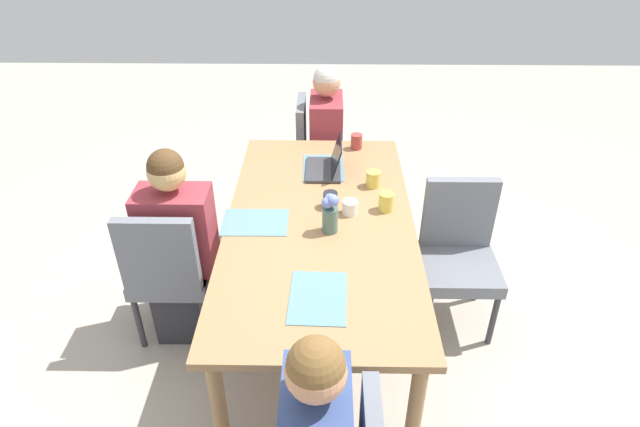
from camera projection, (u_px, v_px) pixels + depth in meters
name	position (u px, v px, depth m)	size (l,w,h in m)	color
ground_plane	(320.00, 319.00, 3.37)	(10.00, 10.00, 0.00)	#B2A899
dining_table	(320.00, 232.00, 3.00)	(2.02, 1.03, 0.75)	#9E754C
chair_head_right_left_mid	(317.00, 150.00, 4.22)	(0.44, 0.44, 0.90)	slate
person_head_right_left_mid	(326.00, 151.00, 4.15)	(0.40, 0.36, 1.19)	#2D2D33
chair_far_left_far	(168.00, 268.00, 3.01)	(0.44, 0.44, 0.90)	slate
person_far_left_far	(181.00, 256.00, 3.05)	(0.36, 0.40, 1.19)	#2D2D33
chair_near_right_near	(459.00, 249.00, 3.15)	(0.44, 0.44, 0.90)	slate
flower_vase	(330.00, 212.00, 2.81)	(0.09, 0.09, 0.23)	#4C6B60
placemat_head_left_left_near	(319.00, 297.00, 2.44)	(0.36, 0.26, 0.00)	slate
placemat_head_right_left_mid	(323.00, 168.00, 3.46)	(0.36, 0.26, 0.00)	slate
placemat_far_left_far	(255.00, 222.00, 2.94)	(0.36, 0.26, 0.00)	slate
laptop_head_right_left_mid	(327.00, 165.00, 3.40)	(0.32, 0.22, 0.21)	#38383D
coffee_mug_near_left	(386.00, 202.00, 3.02)	(0.08, 0.08, 0.11)	#DBC64C
coffee_mug_near_right	(330.00, 200.00, 3.06)	(0.08, 0.08, 0.09)	#232328
coffee_mug_centre_left	(373.00, 179.00, 3.25)	(0.09, 0.09, 0.10)	#DBC64C
coffee_mug_centre_right	(356.00, 141.00, 3.67)	(0.08, 0.08, 0.10)	#AD3D38
coffee_mug_far_left	(350.00, 207.00, 3.00)	(0.09, 0.09, 0.08)	white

